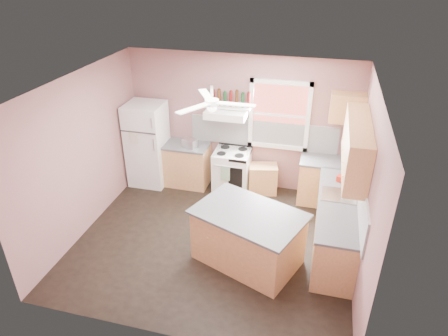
% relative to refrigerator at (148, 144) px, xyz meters
% --- Properties ---
extents(floor, '(4.50, 4.50, 0.00)m').
position_rel_refrigerator_xyz_m(floor, '(1.85, -1.59, -0.86)').
color(floor, black).
rests_on(floor, ground).
extents(ceiling, '(4.50, 4.50, 0.00)m').
position_rel_refrigerator_xyz_m(ceiling, '(1.85, -1.59, 1.84)').
color(ceiling, white).
rests_on(ceiling, ground).
extents(wall_back, '(4.50, 0.05, 2.70)m').
position_rel_refrigerator_xyz_m(wall_back, '(1.85, 0.44, 0.49)').
color(wall_back, '#865A59').
rests_on(wall_back, ground).
extents(wall_right, '(0.05, 4.00, 2.70)m').
position_rel_refrigerator_xyz_m(wall_right, '(4.12, -1.59, 0.49)').
color(wall_right, '#865A59').
rests_on(wall_right, ground).
extents(wall_left, '(0.05, 4.00, 2.70)m').
position_rel_refrigerator_xyz_m(wall_left, '(-0.43, -1.59, 0.49)').
color(wall_left, '#865A59').
rests_on(wall_left, ground).
extents(backsplash_back, '(2.90, 0.03, 0.55)m').
position_rel_refrigerator_xyz_m(backsplash_back, '(2.30, 0.40, 0.31)').
color(backsplash_back, white).
rests_on(backsplash_back, wall_back).
extents(backsplash_right, '(0.03, 2.60, 0.55)m').
position_rel_refrigerator_xyz_m(backsplash_right, '(4.08, -1.29, 0.31)').
color(backsplash_right, white).
rests_on(backsplash_right, wall_right).
extents(window_view, '(1.00, 0.02, 1.20)m').
position_rel_refrigerator_xyz_m(window_view, '(2.60, 0.40, 0.74)').
color(window_view, maroon).
rests_on(window_view, wall_back).
extents(window_frame, '(1.16, 0.07, 1.36)m').
position_rel_refrigerator_xyz_m(window_frame, '(2.60, 0.37, 0.74)').
color(window_frame, white).
rests_on(window_frame, wall_back).
extents(refrigerator, '(0.74, 0.72, 1.73)m').
position_rel_refrigerator_xyz_m(refrigerator, '(0.00, 0.00, 0.00)').
color(refrigerator, white).
rests_on(refrigerator, floor).
extents(base_cabinet_left, '(0.90, 0.60, 0.86)m').
position_rel_refrigerator_xyz_m(base_cabinet_left, '(0.79, 0.11, -0.43)').
color(base_cabinet_left, '#A77145').
rests_on(base_cabinet_left, floor).
extents(counter_left, '(0.92, 0.62, 0.04)m').
position_rel_refrigerator_xyz_m(counter_left, '(0.79, 0.11, 0.02)').
color(counter_left, '#49494C').
rests_on(counter_left, base_cabinet_left).
extents(toaster, '(0.32, 0.25, 0.18)m').
position_rel_refrigerator_xyz_m(toaster, '(0.91, 0.00, 0.13)').
color(toaster, silver).
rests_on(toaster, counter_left).
extents(stove, '(0.72, 0.66, 0.86)m').
position_rel_refrigerator_xyz_m(stove, '(1.75, 0.10, -0.43)').
color(stove, white).
rests_on(stove, floor).
extents(range_hood, '(0.78, 0.50, 0.14)m').
position_rel_refrigerator_xyz_m(range_hood, '(1.62, 0.16, 0.76)').
color(range_hood, white).
rests_on(range_hood, wall_back).
extents(bottle_shelf, '(0.90, 0.26, 0.03)m').
position_rel_refrigerator_xyz_m(bottle_shelf, '(1.62, 0.28, 0.86)').
color(bottle_shelf, white).
rests_on(bottle_shelf, range_hood).
extents(cart, '(0.62, 0.49, 0.55)m').
position_rel_refrigerator_xyz_m(cart, '(2.38, 0.16, -0.59)').
color(cart, '#A77145').
rests_on(cart, floor).
extents(base_cabinet_corner, '(1.00, 0.60, 0.86)m').
position_rel_refrigerator_xyz_m(base_cabinet_corner, '(3.60, 0.11, -0.43)').
color(base_cabinet_corner, '#A77145').
rests_on(base_cabinet_corner, floor).
extents(base_cabinet_right, '(0.60, 2.20, 0.86)m').
position_rel_refrigerator_xyz_m(base_cabinet_right, '(3.80, -1.29, -0.43)').
color(base_cabinet_right, '#A77145').
rests_on(base_cabinet_right, floor).
extents(counter_corner, '(1.02, 0.62, 0.04)m').
position_rel_refrigerator_xyz_m(counter_corner, '(3.60, 0.11, 0.02)').
color(counter_corner, '#49494C').
rests_on(counter_corner, base_cabinet_corner).
extents(counter_right, '(0.62, 2.22, 0.04)m').
position_rel_refrigerator_xyz_m(counter_right, '(3.79, -1.29, 0.02)').
color(counter_right, '#49494C').
rests_on(counter_right, base_cabinet_right).
extents(sink, '(0.55, 0.45, 0.03)m').
position_rel_refrigerator_xyz_m(sink, '(3.79, -1.09, 0.03)').
color(sink, silver).
rests_on(sink, counter_right).
extents(faucet, '(0.03, 0.03, 0.14)m').
position_rel_refrigerator_xyz_m(faucet, '(3.95, -1.09, 0.11)').
color(faucet, silver).
rests_on(faucet, sink).
extents(upper_cabinet_right, '(0.33, 1.80, 0.76)m').
position_rel_refrigerator_xyz_m(upper_cabinet_right, '(3.93, -1.09, 0.92)').
color(upper_cabinet_right, '#A77145').
rests_on(upper_cabinet_right, wall_right).
extents(upper_cabinet_corner, '(0.60, 0.33, 0.52)m').
position_rel_refrigerator_xyz_m(upper_cabinet_corner, '(3.80, 0.24, 1.04)').
color(upper_cabinet_corner, '#A77145').
rests_on(upper_cabinet_corner, wall_back).
extents(paper_towel, '(0.26, 0.12, 0.12)m').
position_rel_refrigerator_xyz_m(paper_towel, '(3.92, 0.27, 0.39)').
color(paper_towel, white).
rests_on(paper_towel, wall_back).
extents(island, '(1.76, 1.45, 0.86)m').
position_rel_refrigerator_xyz_m(island, '(2.50, -1.93, -0.43)').
color(island, '#A77145').
rests_on(island, floor).
extents(island_top, '(1.88, 1.57, 0.04)m').
position_rel_refrigerator_xyz_m(island_top, '(2.50, -1.93, 0.02)').
color(island_top, '#49494C').
rests_on(island_top, island).
extents(ceiling_fan_hub, '(0.20, 0.20, 0.08)m').
position_rel_refrigerator_xyz_m(ceiling_fan_hub, '(1.85, -1.59, 1.59)').
color(ceiling_fan_hub, white).
rests_on(ceiling_fan_hub, ceiling).
extents(soap_bottle, '(0.13, 0.13, 0.24)m').
position_rel_refrigerator_xyz_m(soap_bottle, '(3.87, -1.04, 0.16)').
color(soap_bottle, silver).
rests_on(soap_bottle, counter_right).
extents(red_caddy, '(0.21, 0.18, 0.10)m').
position_rel_refrigerator_xyz_m(red_caddy, '(3.84, -0.63, 0.09)').
color(red_caddy, red).
rests_on(red_caddy, counter_right).
extents(wine_bottles, '(0.86, 0.06, 0.31)m').
position_rel_refrigerator_xyz_m(wine_bottles, '(1.62, 0.28, 1.02)').
color(wine_bottles, '#143819').
rests_on(wine_bottles, bottle_shelf).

